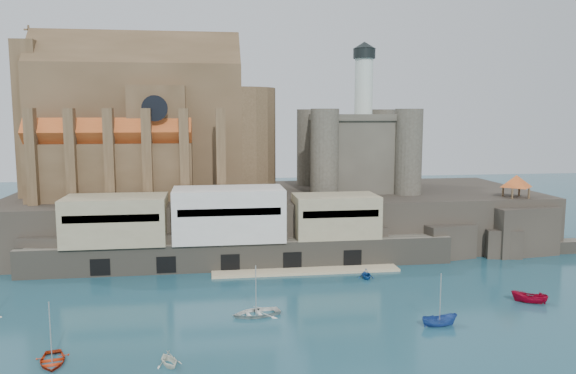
# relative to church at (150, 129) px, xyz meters

# --- Properties ---
(ground) EXTENTS (300.00, 300.00, 0.00)m
(ground) POSITION_rel_church_xyz_m (24.13, -41.85, -22.13)
(ground) COLOR #184150
(ground) RESTS_ON ground
(promontory) EXTENTS (100.00, 36.00, 10.00)m
(promontory) POSITION_rel_church_xyz_m (23.94, -2.48, -17.20)
(promontory) COLOR black
(promontory) RESTS_ON ground
(quay) EXTENTS (70.00, 12.00, 13.05)m
(quay) POSITION_rel_church_xyz_m (13.94, -18.78, -16.06)
(quay) COLOR #655F51
(quay) RESTS_ON ground
(church) EXTENTS (47.00, 25.93, 30.51)m
(church) POSITION_rel_church_xyz_m (0.00, 0.00, 0.00)
(church) COLOR brown
(church) RESTS_ON promontory
(castle_keep) EXTENTS (21.20, 21.20, 29.30)m
(castle_keep) POSITION_rel_church_xyz_m (40.21, -0.78, -3.81)
(castle_keep) COLOR #444035
(castle_keep) RESTS_ON promontory
(rock_outcrop) EXTENTS (14.50, 10.50, 8.70)m
(rock_outcrop) POSITION_rel_church_xyz_m (66.13, -16.01, -18.11)
(rock_outcrop) COLOR black
(rock_outcrop) RESTS_ON ground
(pavilion) EXTENTS (6.40, 6.40, 5.40)m
(pavilion) POSITION_rel_church_xyz_m (66.13, -15.85, -9.40)
(pavilion) COLOR brown
(pavilion) RESTS_ON rock_outcrop
(boat_0) EXTENTS (3.82, 1.83, 5.15)m
(boat_0) POSITION_rel_church_xyz_m (-5.12, -52.77, -22.13)
(boat_0) COLOR #B7290B
(boat_0) RESTS_ON ground
(boat_1) EXTENTS (3.41, 2.79, 3.41)m
(boat_1) POSITION_rel_church_xyz_m (6.67, -54.98, -22.13)
(boat_1) COLOR white
(boat_1) RESTS_ON ground
(boat_2) EXTENTS (1.80, 1.76, 4.45)m
(boat_2) POSITION_rel_church_xyz_m (37.92, -48.76, -22.13)
(boat_2) COLOR #264996
(boat_2) RESTS_ON ground
(boat_5) EXTENTS (2.39, 2.37, 4.62)m
(boat_5) POSITION_rel_church_xyz_m (53.17, -42.61, -22.13)
(boat_5) COLOR maroon
(boat_5) RESTS_ON ground
(boat_6) EXTENTS (2.25, 4.55, 6.13)m
(boat_6) POSITION_rel_church_xyz_m (16.55, -42.16, -22.13)
(boat_6) COLOR silver
(boat_6) RESTS_ON ground
(boat_7) EXTENTS (3.07, 2.08, 3.34)m
(boat_7) POSITION_rel_church_xyz_m (34.69, -28.47, -22.13)
(boat_7) COLOR #134491
(boat_7) RESTS_ON ground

